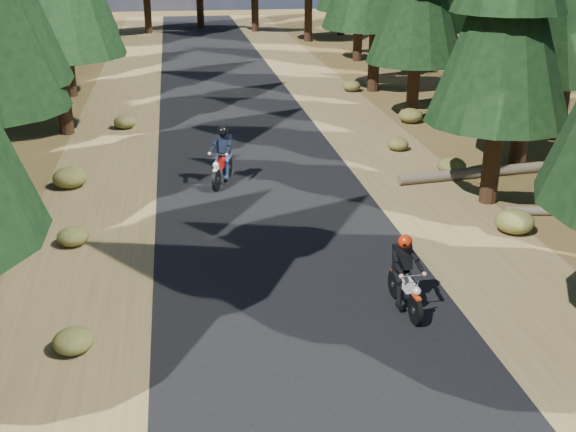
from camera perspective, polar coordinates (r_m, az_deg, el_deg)
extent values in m
plane|color=#4A381A|center=(15.02, 0.89, -5.98)|extent=(120.00, 120.00, 0.00)
cube|color=black|center=(19.55, -1.60, 0.70)|extent=(6.00, 100.00, 0.01)
cube|color=brown|center=(19.55, -15.09, -0.07)|extent=(3.20, 100.00, 0.01)
cube|color=brown|center=(20.60, 11.20, 1.38)|extent=(3.20, 100.00, 0.01)
cylinder|color=black|center=(20.05, 16.10, 7.15)|extent=(0.48, 0.48, 4.52)
cone|color=black|center=(19.59, 16.96, 15.16)|extent=(3.84, 3.84, 5.65)
cylinder|color=black|center=(23.45, 18.37, 10.52)|extent=(0.53, 0.53, 5.84)
cylinder|color=black|center=(27.35, 21.28, 12.21)|extent=(0.56, 0.56, 6.43)
cylinder|color=black|center=(27.64, -17.67, 11.98)|extent=(0.53, 0.53, 5.72)
cylinder|color=black|center=(29.13, 9.98, 11.87)|extent=(0.48, 0.48, 4.51)
cylinder|color=black|center=(32.77, 14.53, 14.28)|extent=(0.56, 0.56, 6.47)
cylinder|color=black|center=(34.47, -17.21, 13.64)|extent=(0.53, 0.53, 5.64)
cylinder|color=black|center=(34.38, 6.92, 14.55)|extent=(0.53, 0.53, 5.83)
cylinder|color=black|center=(40.04, 11.69, 14.34)|extent=(0.48, 0.48, 4.61)
cylinder|color=black|center=(41.28, -17.51, 13.88)|extent=(0.48, 0.48, 4.42)
cylinder|color=black|center=(43.09, 5.62, 15.90)|extent=(0.53, 0.53, 5.76)
cylinder|color=black|center=(47.10, -21.22, 14.46)|extent=(0.49, 0.49, 4.75)
cylinder|color=black|center=(47.93, 10.15, 16.16)|extent=(0.53, 0.53, 5.66)
cylinder|color=black|center=(42.21, 12.83, 15.55)|extent=(0.54, 0.54, 6.00)
cylinder|color=black|center=(35.87, 20.57, 13.49)|extent=(0.52, 0.52, 5.60)
cylinder|color=#4C4233|center=(22.87, 15.72, 3.41)|extent=(6.07, 1.05, 0.32)
ellipsoid|color=#474C1E|center=(34.60, 5.04, 10.20)|extent=(0.86, 0.86, 0.51)
ellipsoid|color=#474C1E|center=(28.94, 9.65, 7.83)|extent=(0.93, 0.93, 0.56)
ellipsoid|color=#474C1E|center=(28.34, -12.77, 7.27)|extent=(0.85, 0.85, 0.51)
ellipsoid|color=#474C1E|center=(25.05, 8.68, 5.64)|extent=(0.73, 0.73, 0.44)
ellipsoid|color=#474C1E|center=(31.27, -18.07, 8.04)|extent=(0.85, 0.85, 0.51)
ellipsoid|color=#474C1E|center=(18.66, 17.45, -0.41)|extent=(0.97, 0.97, 0.58)
ellipsoid|color=#474C1E|center=(13.44, -16.61, -9.43)|extent=(0.72, 0.72, 0.43)
ellipsoid|color=#474C1E|center=(21.97, -16.85, 2.93)|extent=(1.00, 1.00, 0.60)
ellipsoid|color=#474C1E|center=(17.84, -16.63, -1.56)|extent=(0.75, 0.75, 0.45)
ellipsoid|color=#474C1E|center=(22.76, 12.81, 3.87)|extent=(0.88, 0.88, 0.53)
cube|color=black|center=(14.03, 9.38, -3.60)|extent=(0.36, 0.23, 0.50)
sphere|color=#B02007|center=(13.88, 9.47, -2.24)|extent=(0.29, 0.29, 0.28)
cube|color=black|center=(21.14, -5.28, 5.52)|extent=(0.44, 0.35, 0.55)
sphere|color=black|center=(21.04, -5.32, 6.58)|extent=(0.40, 0.40, 0.31)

